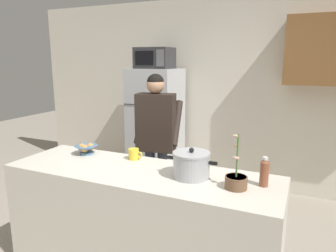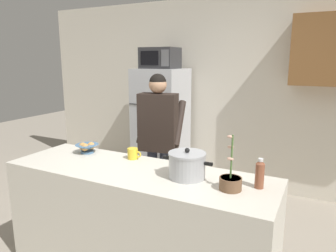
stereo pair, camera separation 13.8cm
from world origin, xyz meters
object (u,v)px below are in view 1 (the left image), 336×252
object	(u,v)px
potted_orchid	(236,180)
coffee_mug	(134,154)
microwave	(155,58)
bread_bowl	(86,149)
bottle_near_edge	(264,172)
refrigerator	(156,128)
person_near_pot	(156,130)
cooking_pot	(191,165)

from	to	relation	value
potted_orchid	coffee_mug	bearing A→B (deg)	164.51
potted_orchid	microwave	bearing A→B (deg)	129.46
bread_bowl	bottle_near_edge	xyz separation A→B (m)	(1.58, -0.10, 0.05)
bottle_near_edge	potted_orchid	distance (m)	0.21
refrigerator	person_near_pot	bearing A→B (deg)	-63.53
refrigerator	cooking_pot	world-z (taller)	refrigerator
person_near_pot	cooking_pot	xyz separation A→B (m)	(0.74, -0.92, 0.00)
person_near_pot	bottle_near_edge	size ratio (longest dim) A/B	7.83
person_near_pot	coffee_mug	world-z (taller)	person_near_pot
microwave	bottle_near_edge	xyz separation A→B (m)	(1.70, -1.74, -0.77)
cooking_pot	bottle_near_edge	xyz separation A→B (m)	(0.51, 0.05, 0.01)
microwave	cooking_pot	xyz separation A→B (m)	(1.19, -1.79, -0.77)
cooking_pot	bread_bowl	distance (m)	1.08
person_near_pot	bottle_near_edge	bearing A→B (deg)	-34.90
refrigerator	cooking_pot	bearing A→B (deg)	-56.79
cooking_pot	potted_orchid	xyz separation A→B (m)	(0.35, -0.07, -0.04)
microwave	coffee_mug	distance (m)	1.89
refrigerator	potted_orchid	distance (m)	2.43
cooking_pot	coffee_mug	bearing A→B (deg)	162.26
cooking_pot	bread_bowl	xyz separation A→B (m)	(-1.07, 0.14, -0.04)
refrigerator	bread_bowl	size ratio (longest dim) A/B	7.74
bottle_near_edge	refrigerator	bearing A→B (deg)	133.86
potted_orchid	cooking_pot	bearing A→B (deg)	168.51
coffee_mug	refrigerator	bearing A→B (deg)	110.01
microwave	potted_orchid	bearing A→B (deg)	-50.54
person_near_pot	potted_orchid	xyz separation A→B (m)	(1.09, -0.99, -0.03)
potted_orchid	person_near_pot	bearing A→B (deg)	137.67
microwave	person_near_pot	bearing A→B (deg)	-62.96
refrigerator	bottle_near_edge	xyz separation A→B (m)	(1.70, -1.76, 0.20)
refrigerator	potted_orchid	bearing A→B (deg)	-50.87
bottle_near_edge	potted_orchid	size ratio (longest dim) A/B	0.55
person_near_pot	bread_bowl	bearing A→B (deg)	-113.22
refrigerator	person_near_pot	size ratio (longest dim) A/B	1.01
cooking_pot	bread_bowl	size ratio (longest dim) A/B	1.82
bread_bowl	cooking_pot	bearing A→B (deg)	-7.68
person_near_pot	potted_orchid	distance (m)	1.47
refrigerator	bread_bowl	world-z (taller)	refrigerator
bread_bowl	potted_orchid	bearing A→B (deg)	-8.62
potted_orchid	bottle_near_edge	bearing A→B (deg)	35.18
microwave	potted_orchid	distance (m)	2.54
refrigerator	person_near_pot	world-z (taller)	refrigerator
refrigerator	bottle_near_edge	world-z (taller)	refrigerator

